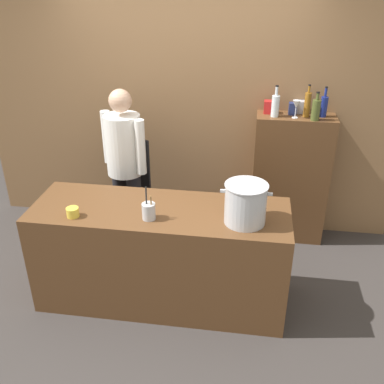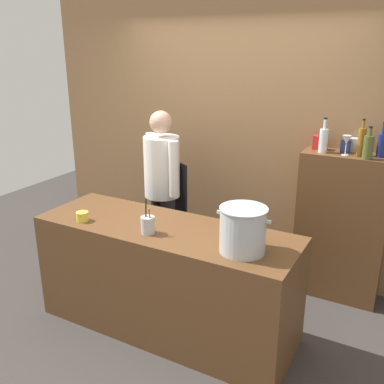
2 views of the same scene
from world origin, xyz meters
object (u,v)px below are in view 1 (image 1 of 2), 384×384
object	(u,v)px
wine_glass_wide	(296,105)
wine_bottle_amber	(307,104)
utensil_crock	(149,211)
wine_bottle_clear	(275,105)
wine_bottle_olive	(316,110)
spice_tin_silver	(300,107)
wine_bottle_cobalt	(324,106)
chef	(125,161)
spice_tin_red	(269,107)
butter_jar	(73,212)
stockpot_large	(245,204)
spice_tin_navy	(293,109)

from	to	relation	value
wine_glass_wide	wine_bottle_amber	bearing A→B (deg)	28.49
utensil_crock	wine_bottle_clear	world-z (taller)	wine_bottle_clear
utensil_crock	wine_bottle_olive	distance (m)	1.87
wine_bottle_amber	spice_tin_silver	bearing A→B (deg)	116.41
wine_bottle_olive	wine_bottle_cobalt	xyz separation A→B (m)	(0.09, 0.12, 0.00)
chef	spice_tin_silver	xyz separation A→B (m)	(1.63, 0.54, 0.44)
spice_tin_red	spice_tin_silver	bearing A→B (deg)	10.85
butter_jar	wine_bottle_cobalt	size ratio (longest dim) A/B	0.34
wine_bottle_clear	spice_tin_silver	size ratio (longest dim) A/B	2.52
chef	stockpot_large	xyz separation A→B (m)	(1.18, -0.85, 0.09)
wine_bottle_amber	spice_tin_silver	size ratio (longest dim) A/B	2.58
wine_bottle_cobalt	spice_tin_navy	xyz separation A→B (m)	(-0.28, 0.03, -0.05)
butter_jar	spice_tin_navy	distance (m)	2.28
stockpot_large	wine_bottle_olive	world-z (taller)	wine_bottle_olive
wine_bottle_clear	wine_bottle_cobalt	xyz separation A→B (m)	(0.45, 0.06, -0.00)
utensil_crock	wine_glass_wide	distance (m)	1.78
utensil_crock	wine_bottle_clear	bearing A→B (deg)	54.14
utensil_crock	spice_tin_red	size ratio (longest dim) A/B	2.20
stockpot_large	spice_tin_red	distance (m)	1.39
utensil_crock	spice_tin_red	world-z (taller)	spice_tin_red
spice_tin_navy	wine_bottle_clear	bearing A→B (deg)	-152.16
spice_tin_navy	wine_glass_wide	bearing A→B (deg)	-79.08
butter_jar	spice_tin_red	world-z (taller)	spice_tin_red
wine_bottle_amber	spice_tin_red	xyz separation A→B (m)	(-0.36, 0.06, -0.06)
spice_tin_red	wine_bottle_amber	bearing A→B (deg)	-9.16
wine_bottle_clear	wine_glass_wide	size ratio (longest dim) A/B	1.77
wine_bottle_amber	spice_tin_navy	distance (m)	0.15
wine_bottle_olive	spice_tin_navy	bearing A→B (deg)	142.93
utensil_crock	spice_tin_silver	size ratio (longest dim) A/B	2.28
chef	wine_bottle_amber	size ratio (longest dim) A/B	5.42
wine_glass_wide	spice_tin_silver	bearing A→B (deg)	73.92
wine_bottle_clear	wine_bottle_olive	distance (m)	0.37
wine_bottle_cobalt	wine_bottle_amber	xyz separation A→B (m)	(-0.16, -0.02, 0.02)
butter_jar	wine_bottle_cobalt	xyz separation A→B (m)	(1.99, 1.42, 0.52)
wine_bottle_amber	stockpot_large	bearing A→B (deg)	-111.70
wine_bottle_amber	spice_tin_silver	world-z (taller)	wine_bottle_amber
utensil_crock	spice_tin_silver	bearing A→B (deg)	50.97
stockpot_large	wine_bottle_amber	bearing A→B (deg)	68.30
utensil_crock	spice_tin_navy	bearing A→B (deg)	51.39
stockpot_large	spice_tin_red	bearing A→B (deg)	83.51
wine_bottle_cobalt	chef	bearing A→B (deg)	-166.32
butter_jar	spice_tin_silver	world-z (taller)	spice_tin_silver
utensil_crock	wine_bottle_amber	size ratio (longest dim) A/B	0.88
stockpot_large	wine_bottle_cobalt	bearing A→B (deg)	62.91
utensil_crock	spice_tin_silver	world-z (taller)	spice_tin_silver
wine_bottle_clear	wine_bottle_olive	world-z (taller)	wine_bottle_clear
spice_tin_red	wine_bottle_clear	bearing A→B (deg)	-58.96
stockpot_large	chef	bearing A→B (deg)	144.11
stockpot_large	spice_tin_navy	distance (m)	1.43
butter_jar	utensil_crock	bearing A→B (deg)	5.12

